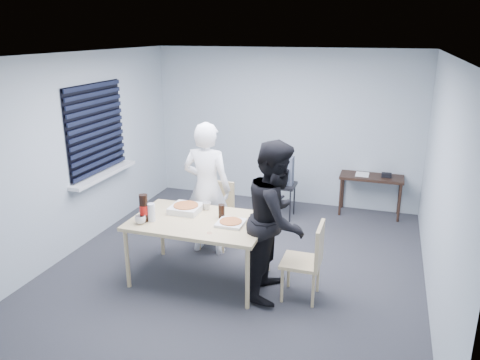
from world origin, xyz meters
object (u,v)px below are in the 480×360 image
(person_white, at_px, (207,189))
(stool, at_px, (282,190))
(chair_right, at_px, (309,256))
(mug_b, at_px, (207,206))
(dining_table, at_px, (199,225))
(chair_far, at_px, (217,209))
(backpack, at_px, (283,171))
(side_table, at_px, (371,181))
(mug_a, at_px, (140,220))
(soda_bottle, at_px, (144,208))
(person_black, at_px, (276,219))

(person_white, distance_m, stool, 1.68)
(chair_right, distance_m, mug_b, 1.42)
(dining_table, relative_size, mug_b, 15.64)
(person_white, height_order, stool, person_white)
(chair_far, bearing_deg, mug_b, -80.82)
(chair_far, relative_size, backpack, 2.00)
(side_table, distance_m, mug_a, 3.89)
(side_table, height_order, soda_bottle, soda_bottle)
(chair_far, distance_m, mug_b, 0.71)
(stool, distance_m, mug_a, 2.76)
(person_black, distance_m, soda_bottle, 1.52)
(side_table, height_order, mug_a, mug_a)
(person_white, distance_m, mug_b, 0.43)
(soda_bottle, bearing_deg, mug_b, 45.76)
(chair_far, relative_size, mug_b, 8.90)
(dining_table, bearing_deg, chair_right, -1.49)
(mug_b, bearing_deg, side_table, 52.49)
(backpack, bearing_deg, chair_right, -65.12)
(dining_table, distance_m, soda_bottle, 0.66)
(side_table, height_order, mug_b, mug_b)
(person_white, bearing_deg, mug_a, 68.90)
(dining_table, distance_m, stool, 2.28)
(person_black, height_order, mug_b, person_black)
(chair_far, distance_m, backpack, 1.40)
(soda_bottle, bearing_deg, dining_table, 20.97)
(person_black, height_order, backpack, person_black)
(side_table, bearing_deg, person_white, -134.85)
(mug_b, bearing_deg, chair_far, 99.18)
(backpack, xyz_separation_m, soda_bottle, (-1.08, -2.42, 0.14))
(backpack, distance_m, mug_b, 1.93)
(person_white, bearing_deg, side_table, -134.85)
(backpack, bearing_deg, dining_table, -97.76)
(dining_table, xyz_separation_m, mug_b, (-0.04, 0.34, 0.11))
(person_white, relative_size, backpack, 3.98)
(mug_a, bearing_deg, side_table, 51.76)
(side_table, xyz_separation_m, stool, (-1.32, -0.54, -0.13))
(person_white, relative_size, mug_b, 17.70)
(mug_a, bearing_deg, chair_right, 8.08)
(stool, height_order, mug_a, mug_a)
(dining_table, xyz_separation_m, side_table, (1.81, 2.75, -0.13))
(person_white, relative_size, person_black, 1.00)
(dining_table, height_order, side_table, dining_table)
(dining_table, bearing_deg, mug_b, 96.68)
(chair_far, relative_size, soda_bottle, 2.76)
(person_black, xyz_separation_m, stool, (-0.42, 2.21, -0.44))
(person_white, bearing_deg, soda_bottle, 67.71)
(dining_table, distance_m, backpack, 2.25)
(soda_bottle, bearing_deg, person_black, 8.51)
(person_white, bearing_deg, person_black, 146.50)
(dining_table, relative_size, person_white, 0.88)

